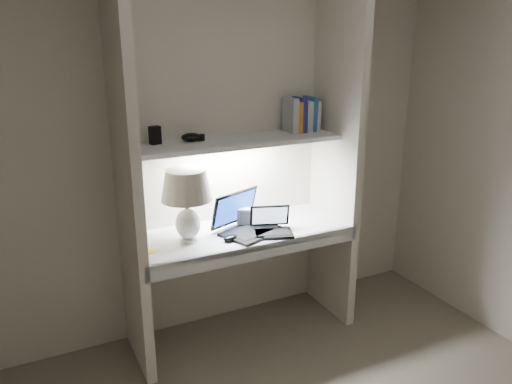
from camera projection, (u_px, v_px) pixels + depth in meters
back_wall at (225, 151)px, 3.41m from camera, size 3.20×0.01×2.50m
alcove_panel_left at (127, 174)px, 2.87m from camera, size 0.06×0.55×2.50m
alcove_panel_right at (337, 149)px, 3.49m from camera, size 0.06×0.55×2.50m
desk at (242, 233)px, 3.33m from camera, size 1.40×0.55×0.04m
desk_apron at (260, 251)px, 3.12m from camera, size 1.46×0.03×0.10m
shelf at (235, 142)px, 3.23m from camera, size 1.40×0.36×0.03m
strip_light at (236, 145)px, 3.24m from camera, size 0.60×0.04×0.02m
table_lamp at (187, 194)px, 3.06m from camera, size 0.32×0.32×0.46m
laptop_main at (246, 223)px, 3.30m from camera, size 0.48×0.45×0.26m
laptop_netbook at (271, 227)px, 3.27m from camera, size 0.32×0.30×0.17m
speaker at (243, 217)px, 3.38m from camera, size 0.11×0.09×0.12m
mouse at (230, 238)px, 3.15m from camera, size 0.12×0.10×0.04m
cable_coil at (254, 232)px, 3.27m from camera, size 0.13×0.13×0.01m
sticky_note at (150, 251)px, 2.99m from camera, size 0.09×0.09×0.00m
book_row at (301, 115)px, 3.47m from camera, size 0.23×0.16×0.24m
shelf_box at (155, 135)px, 3.08m from camera, size 0.07×0.06×0.11m
shelf_gadget at (191, 137)px, 3.16m from camera, size 0.15×0.12×0.05m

